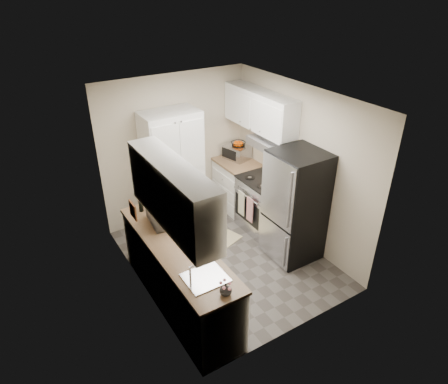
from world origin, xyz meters
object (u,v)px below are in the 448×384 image
object	(u,v)px
microwave	(162,214)
wine_bottle	(141,203)
toaster_oven	(237,152)
electric_range	(263,203)
pantry_cabinet	(173,171)
refrigerator	(295,206)

from	to	relation	value
microwave	wine_bottle	size ratio (longest dim) A/B	1.88
toaster_oven	electric_range	bearing A→B (deg)	-110.06
pantry_cabinet	wine_bottle	world-z (taller)	pantry_cabinet
electric_range	microwave	size ratio (longest dim) A/B	2.35
microwave	refrigerator	bearing A→B (deg)	-100.05
refrigerator	wine_bottle	distance (m)	2.22
pantry_cabinet	electric_range	distance (m)	1.58
electric_range	microwave	world-z (taller)	microwave
refrigerator	toaster_oven	bearing A→B (deg)	86.08
electric_range	toaster_oven	xyz separation A→B (m)	(0.08, 0.93, 0.56)
electric_range	wine_bottle	distance (m)	2.12
refrigerator	toaster_oven	xyz separation A→B (m)	(0.12, 1.73, 0.19)
refrigerator	toaster_oven	distance (m)	1.75
electric_range	refrigerator	world-z (taller)	refrigerator
electric_range	microwave	bearing A→B (deg)	-171.81
microwave	pantry_cabinet	bearing A→B (deg)	-25.35
pantry_cabinet	microwave	world-z (taller)	pantry_cabinet
refrigerator	microwave	world-z (taller)	refrigerator
wine_bottle	electric_range	bearing A→B (deg)	-4.14
electric_range	wine_bottle	bearing A→B (deg)	175.86
microwave	wine_bottle	distance (m)	0.44
refrigerator	electric_range	bearing A→B (deg)	87.52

